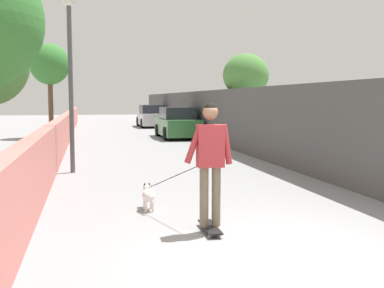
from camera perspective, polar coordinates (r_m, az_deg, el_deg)
The scene contains 11 objects.
ground_plane at distance 19.52m, azimuth -5.92°, elevation -0.19°, with size 80.00×80.00×0.00m, color gray.
wall_left at distance 17.36m, azimuth -15.86°, elevation 1.01°, with size 48.00×0.30×1.26m, color #CC726B.
fence_right at distance 18.18m, azimuth 5.06°, elevation 3.09°, with size 48.00×0.30×2.33m, color #4C4C4C.
tree_right_far at distance 19.40m, azimuth 6.63°, elevation 8.27°, with size 1.89×1.89×3.80m.
tree_left_distant at distance 24.41m, azimuth -17.10°, elevation 9.25°, with size 1.95×1.95×4.68m.
lamp_post at distance 12.61m, azimuth -14.78°, elevation 10.92°, with size 0.36×0.36×4.66m.
skateboard at distance 6.89m, azimuth 2.22°, elevation -10.18°, with size 0.81×0.23×0.08m.
person_skateboarder at distance 6.68m, azimuth 2.26°, elevation -1.28°, with size 0.23×0.71×1.80m.
dog at distance 8.18m, azimuth -5.36°, elevation -6.20°, with size 1.85×0.83×1.06m.
car_near at distance 23.24m, azimuth -1.82°, elevation 2.52°, with size 4.14×1.80×1.54m.
car_far at distance 32.64m, azimuth -5.01°, elevation 3.36°, with size 4.16×1.80×1.54m.
Camera 1 is at (-5.29, 2.31, 1.93)m, focal length 43.38 mm.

